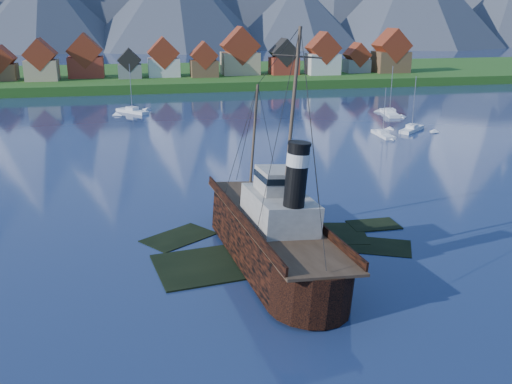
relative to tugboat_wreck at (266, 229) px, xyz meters
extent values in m
plane|color=navy|center=(0.18, 1.30, -3.19)|extent=(1400.00, 1400.00, 0.00)
cube|color=black|center=(-2.82, -0.70, -3.51)|extent=(19.08, 11.42, 1.00)
cube|color=black|center=(6.18, 5.30, -3.57)|extent=(15.15, 9.76, 1.00)
cube|color=black|center=(2.18, 10.30, -3.47)|extent=(11.45, 9.06, 1.00)
cube|color=black|center=(12.18, 0.30, -3.61)|extent=(10.27, 8.34, 1.00)
cube|color=black|center=(-8.82, 7.30, -3.59)|extent=(9.42, 8.68, 1.00)
cube|color=black|center=(15.18, 6.30, -3.54)|extent=(6.00, 4.00, 1.00)
cube|color=#274B15|center=(0.18, 171.30, -3.19)|extent=(600.00, 80.00, 3.20)
cube|color=#3F3D38|center=(0.18, 133.30, -3.19)|extent=(600.00, 2.50, 2.00)
cube|color=brown|center=(-55.82, 154.30, 2.56)|extent=(9.00, 8.00, 5.50)
cube|color=maroon|center=(-55.82, 154.30, 6.93)|extent=(9.16, 8.16, 9.16)
cube|color=tan|center=(-42.82, 151.30, 3.21)|extent=(10.50, 9.00, 6.80)
cube|color=maroon|center=(-42.82, 151.30, 8.50)|extent=(10.69, 9.18, 10.69)
cube|color=maroon|center=(-28.82, 157.30, 3.41)|extent=(12.00, 8.50, 7.20)
cube|color=maroon|center=(-28.82, 157.30, 9.17)|extent=(12.22, 8.67, 12.22)
cube|color=slate|center=(-13.82, 152.30, 2.21)|extent=(8.00, 7.00, 4.80)
cube|color=black|center=(-13.82, 152.30, 6.05)|extent=(8.15, 7.14, 8.15)
cube|color=beige|center=(-1.82, 155.30, 3.01)|extent=(11.00, 9.50, 6.40)
cube|color=maroon|center=(-1.82, 155.30, 8.19)|extent=(11.20, 9.69, 11.20)
cube|color=brown|center=(12.18, 151.30, 2.71)|extent=(9.50, 8.00, 5.80)
cube|color=maroon|center=(12.18, 151.30, 7.32)|extent=(9.67, 8.16, 9.67)
cube|color=tan|center=(26.18, 156.30, 3.81)|extent=(13.50, 10.00, 8.00)
cube|color=maroon|center=(26.18, 156.30, 10.24)|extent=(13.75, 10.20, 13.75)
cube|color=maroon|center=(42.18, 153.30, 2.91)|extent=(10.00, 8.50, 6.20)
cube|color=black|center=(42.18, 153.30, 7.81)|extent=(10.18, 8.67, 10.18)
cube|color=beige|center=(56.18, 150.30, 3.56)|extent=(11.50, 9.00, 7.50)
cube|color=maroon|center=(56.18, 150.30, 9.38)|extent=(11.71, 9.18, 11.71)
cube|color=slate|center=(71.18, 154.30, 2.31)|extent=(9.00, 7.50, 5.00)
cube|color=maroon|center=(71.18, 154.30, 6.43)|extent=(9.16, 7.65, 9.16)
cube|color=brown|center=(84.18, 152.30, 3.71)|extent=(12.50, 10.00, 7.80)
cube|color=maroon|center=(84.18, 152.30, 9.86)|extent=(12.73, 10.20, 12.73)
cone|color=#2D333D|center=(-69.82, 375.30, 23.81)|extent=(120.00, 120.00, 58.00)
cone|color=#2D333D|center=(20.18, 370.30, 27.81)|extent=(136.00, 136.00, 66.00)
cone|color=#2D333D|center=(110.18, 374.30, 19.81)|extent=(110.00, 110.00, 50.00)
cube|color=black|center=(0.00, -1.60, -0.80)|extent=(7.46, 21.49, 4.48)
cone|color=black|center=(0.00, 12.34, -0.80)|extent=(7.46, 7.46, 7.46)
cylinder|color=black|center=(0.00, -12.34, -0.80)|extent=(7.46, 7.46, 4.48)
cube|color=#4C3826|center=(0.00, -1.60, 1.54)|extent=(7.31, 28.35, 0.27)
cube|color=black|center=(-3.58, -1.60, 2.02)|extent=(0.21, 27.46, 0.96)
cube|color=black|center=(3.58, -1.60, 2.02)|extent=(0.21, 27.46, 0.96)
cube|color=#ADA89E|center=(0.00, -3.20, 3.14)|extent=(5.54, 9.06, 3.20)
cube|color=#ADA89E|center=(0.00, -2.13, 5.91)|extent=(3.84, 4.26, 2.34)
cylinder|color=black|center=(0.00, -6.72, 7.72)|extent=(2.03, 2.03, 5.97)
cylinder|color=silver|center=(0.00, -6.72, 9.22)|extent=(2.13, 2.13, 1.17)
cylinder|color=#473828|center=(0.00, 6.93, 8.04)|extent=(0.30, 0.30, 12.79)
cylinder|color=#473828|center=(0.00, -4.26, 14.01)|extent=(0.34, 0.34, 13.86)
cube|color=white|center=(-13.63, 96.58, -3.08)|extent=(8.59, 9.35, 1.36)
cube|color=white|center=(-13.63, 96.58, -2.00)|extent=(3.56, 3.62, 0.79)
cylinder|color=gray|center=(-13.63, 96.58, 3.48)|extent=(0.16, 0.16, 11.75)
cube|color=white|center=(46.90, 59.33, -3.08)|extent=(8.36, 7.80, 1.29)
cube|color=white|center=(46.90, 59.33, -2.06)|extent=(3.25, 3.21, 0.75)
cylinder|color=gray|center=(46.90, 59.33, 3.16)|extent=(0.15, 0.15, 11.20)
cube|color=white|center=(51.07, 79.95, -3.08)|extent=(4.73, 11.37, 1.33)
cube|color=white|center=(51.07, 79.95, -2.03)|extent=(2.95, 3.49, 0.77)
cylinder|color=gray|center=(51.07, 79.95, 3.33)|extent=(0.15, 0.15, 11.49)
cube|color=white|center=(38.40, 55.69, -3.10)|extent=(2.39, 8.55, 1.11)
cube|color=white|center=(38.40, 55.69, -2.22)|extent=(1.94, 2.43, 0.65)
cylinder|color=gray|center=(38.40, 55.69, 2.26)|extent=(0.13, 0.13, 9.61)
camera|label=1|loc=(-12.90, -55.29, 22.11)|focal=40.00mm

